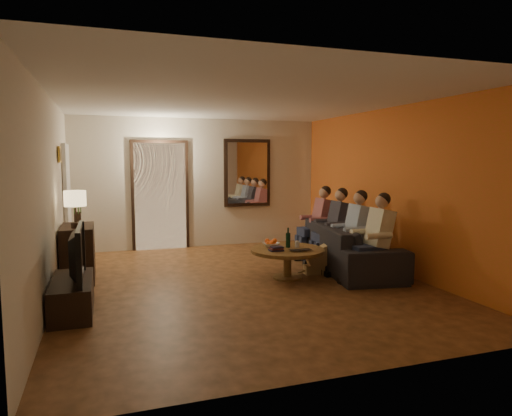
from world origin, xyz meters
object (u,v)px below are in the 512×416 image
object	(u,v)px
tv	(70,253)
person_d	(319,225)
person_b	(354,235)
bowl	(271,245)
sofa	(349,246)
dog	(320,256)
table_lamp	(75,209)
laptop	(301,251)
person_c	(335,230)
tv_stand	(72,296)
person_a	(375,242)
dresser	(78,253)
wine_bottle	(288,237)
coffee_table	(287,264)

from	to	relation	value
tv	person_d	size ratio (longest dim) A/B	0.90
person_b	bowl	distance (m)	1.31
sofa	dog	xyz separation A→B (m)	(-0.61, -0.17, -0.08)
table_lamp	laptop	bearing A→B (deg)	-17.40
person_b	person_d	distance (m)	1.20
tv	person_c	bearing A→B (deg)	-73.50
person_b	person_d	world-z (taller)	same
table_lamp	tv	distance (m)	1.36
tv	person_b	size ratio (longest dim) A/B	0.90
table_lamp	person_b	bearing A→B (deg)	-9.80
tv_stand	person_a	size ratio (longest dim) A/B	0.97
tv_stand	bowl	world-z (taller)	bowl
table_lamp	bowl	world-z (taller)	table_lamp
person_a	laptop	world-z (taller)	person_a
dresser	wine_bottle	xyz separation A→B (m)	(3.01, -0.80, 0.20)
sofa	person_a	distance (m)	0.94
coffee_table	wine_bottle	distance (m)	0.40
tv	coffee_table	xyz separation A→B (m)	(2.96, 0.63, -0.47)
dresser	person_d	bearing A→B (deg)	3.90
person_a	coffee_table	bearing A→B (deg)	150.59
tv_stand	dresser	bearing A→B (deg)	90.00
bowl	person_c	bearing A→B (deg)	15.49
sofa	bowl	distance (m)	1.39
bowl	tv_stand	bearing A→B (deg)	-163.04
coffee_table	tv	bearing A→B (deg)	-168.02
person_c	bowl	bearing A→B (deg)	-164.51
person_a	wine_bottle	bearing A→B (deg)	145.59
tv_stand	sofa	world-z (taller)	sofa
dresser	dog	distance (m)	3.65
table_lamp	wine_bottle	bearing A→B (deg)	-10.89
laptop	dresser	bearing A→B (deg)	162.41
wine_bottle	dog	bearing A→B (deg)	0.62
table_lamp	person_c	bearing A→B (deg)	-1.45
tv_stand	wine_bottle	world-z (taller)	wine_bottle
table_lamp	tv_stand	bearing A→B (deg)	-90.00
bowl	wine_bottle	size ratio (longest dim) A/B	0.84
dresser	dog	bearing A→B (deg)	-12.57
table_lamp	tv	size ratio (longest dim) A/B	0.50
person_b	person_c	xyz separation A→B (m)	(0.00, 0.60, 0.00)
table_lamp	tv_stand	xyz separation A→B (m)	(0.00, -1.31, -0.88)
sofa	wine_bottle	xyz separation A→B (m)	(-1.16, -0.18, 0.24)
person_a	person_b	bearing A→B (deg)	90.00
sofa	wine_bottle	size ratio (longest dim) A/B	8.04
person_d	bowl	xyz separation A→B (m)	(-1.29, -0.96, -0.12)
sofa	dresser	bearing A→B (deg)	91.09
tv_stand	person_a	world-z (taller)	person_a
table_lamp	sofa	bearing A→B (deg)	-5.52
tv	bowl	bearing A→B (deg)	-73.04
coffee_table	sofa	bearing A→B (deg)	12.91
coffee_table	bowl	xyz separation A→B (m)	(-0.18, 0.22, 0.26)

